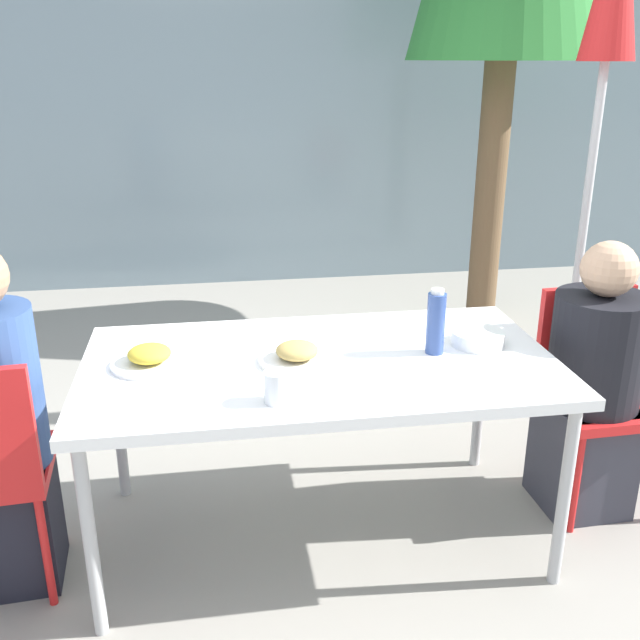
% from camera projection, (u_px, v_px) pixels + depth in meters
% --- Properties ---
extents(ground_plane, '(24.00, 24.00, 0.00)m').
position_uv_depth(ground_plane, '(320.00, 533.00, 2.79)').
color(ground_plane, gray).
extents(building_facade, '(10.00, 0.20, 3.00)m').
position_uv_depth(building_facade, '(250.00, 92.00, 5.52)').
color(building_facade, gray).
rests_on(building_facade, ground).
extents(dining_table, '(1.68, 0.91, 0.74)m').
position_uv_depth(dining_table, '(320.00, 372.00, 2.55)').
color(dining_table, white).
rests_on(dining_table, ground).
extents(chair_right, '(0.41, 0.41, 0.89)m').
position_uv_depth(chair_right, '(592.00, 380.00, 2.88)').
color(chair_right, red).
rests_on(chair_right, ground).
extents(person_right, '(0.36, 0.36, 1.12)m').
position_uv_depth(person_right, '(592.00, 390.00, 2.80)').
color(person_right, '#383842').
rests_on(person_right, ground).
extents(closed_umbrella, '(0.36, 0.36, 2.49)m').
position_uv_depth(closed_umbrella, '(608.00, 40.00, 3.25)').
color(closed_umbrella, '#333333').
rests_on(closed_umbrella, ground).
extents(plate_0, '(0.27, 0.27, 0.07)m').
position_uv_depth(plate_0, '(150.00, 358.00, 2.48)').
color(plate_0, white).
rests_on(plate_0, dining_table).
extents(plate_1, '(0.27, 0.27, 0.07)m').
position_uv_depth(plate_1, '(297.00, 355.00, 2.50)').
color(plate_1, white).
rests_on(plate_1, dining_table).
extents(bottle, '(0.07, 0.07, 0.24)m').
position_uv_depth(bottle, '(436.00, 322.00, 2.56)').
color(bottle, '#334C8E').
rests_on(bottle, dining_table).
extents(drinking_cup, '(0.08, 0.08, 0.10)m').
position_uv_depth(drinking_cup, '(277.00, 387.00, 2.21)').
color(drinking_cup, white).
rests_on(drinking_cup, dining_table).
extents(salad_bowl, '(0.20, 0.20, 0.05)m').
position_uv_depth(salad_bowl, '(478.00, 338.00, 2.66)').
color(salad_bowl, white).
rests_on(salad_bowl, dining_table).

